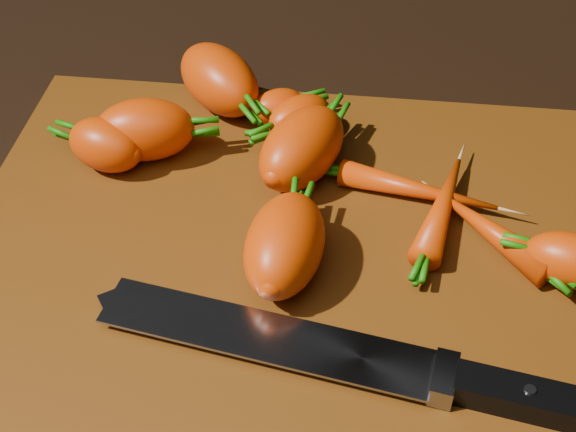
# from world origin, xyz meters

# --- Properties ---
(ground) EXTENTS (2.00, 2.00, 0.01)m
(ground) POSITION_xyz_m (0.00, 0.00, -0.01)
(ground) COLOR black
(cutting_board) EXTENTS (0.50, 0.40, 0.01)m
(cutting_board) POSITION_xyz_m (0.00, 0.00, 0.01)
(cutting_board) COLOR #532B0B
(cutting_board) RESTS_ON ground
(carrot_0) EXTENTS (0.09, 0.07, 0.05)m
(carrot_0) POSITION_xyz_m (-0.13, 0.09, 0.04)
(carrot_0) COLOR #EA4107
(carrot_0) RESTS_ON cutting_board
(carrot_1) EXTENTS (0.08, 0.06, 0.04)m
(carrot_1) POSITION_xyz_m (-0.16, 0.07, 0.03)
(carrot_1) COLOR #EA4107
(carrot_1) RESTS_ON cutting_board
(carrot_2) EXTENTS (0.11, 0.11, 0.06)m
(carrot_2) POSITION_xyz_m (-0.08, 0.17, 0.04)
(carrot_2) COLOR #EA4107
(carrot_2) RESTS_ON cutting_board
(carrot_3) EXTENTS (0.07, 0.10, 0.06)m
(carrot_3) POSITION_xyz_m (0.00, -0.03, 0.04)
(carrot_3) COLOR #EA4107
(carrot_3) RESTS_ON cutting_board
(carrot_4) EXTENTS (0.07, 0.07, 0.04)m
(carrot_4) POSITION_xyz_m (-0.01, 0.13, 0.03)
(carrot_4) COLOR #EA4107
(carrot_4) RESTS_ON cutting_board
(carrot_5) EXTENTS (0.06, 0.05, 0.03)m
(carrot_5) POSITION_xyz_m (-0.03, 0.15, 0.03)
(carrot_5) COLOR #EA4107
(carrot_5) RESTS_ON cutting_board
(carrot_6) EXTENTS (0.08, 0.06, 0.04)m
(carrot_6) POSITION_xyz_m (0.21, -0.01, 0.03)
(carrot_6) COLOR #EA4107
(carrot_6) RESTS_ON cutting_board
(carrot_7) EXTENTS (0.05, 0.12, 0.03)m
(carrot_7) POSITION_xyz_m (0.12, 0.04, 0.02)
(carrot_7) COLOR #EA4107
(carrot_7) RESTS_ON cutting_board
(carrot_8) EXTENTS (0.13, 0.05, 0.02)m
(carrot_8) POSITION_xyz_m (0.10, 0.06, 0.02)
(carrot_8) COLOR #EA4107
(carrot_8) RESTS_ON cutting_board
(carrot_9) EXTENTS (0.09, 0.09, 0.03)m
(carrot_9) POSITION_xyz_m (0.15, 0.01, 0.03)
(carrot_9) COLOR #EA4107
(carrot_9) RESTS_ON cutting_board
(carrot_10) EXTENTS (0.09, 0.11, 0.06)m
(carrot_10) POSITION_xyz_m (0.00, 0.08, 0.04)
(carrot_10) COLOR #EA4107
(carrot_10) RESTS_ON cutting_board
(knife) EXTENTS (0.37, 0.09, 0.02)m
(knife) POSITION_xyz_m (0.02, -0.10, 0.02)
(knife) COLOR gray
(knife) RESTS_ON cutting_board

